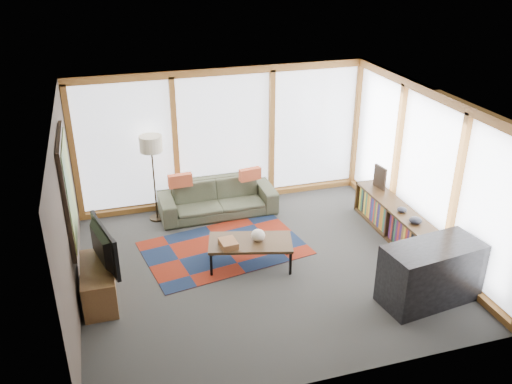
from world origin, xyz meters
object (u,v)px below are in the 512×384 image
object	(u,v)px
bookshelf	(396,222)
bar_counter	(431,273)
tv_console	(99,283)
television	(97,247)
sofa	(218,198)
floor_lamp	(154,179)
coffee_table	(250,253)

from	to	relation	value
bookshelf	bar_counter	xyz separation A→B (m)	(-0.46, -1.71, 0.15)
tv_console	television	size ratio (longest dim) A/B	1.02
sofa	bar_counter	bearing A→B (deg)	-57.19
sofa	floor_lamp	world-z (taller)	floor_lamp
floor_lamp	sofa	bearing A→B (deg)	-5.51
sofa	floor_lamp	distance (m)	1.22
tv_console	floor_lamp	bearing A→B (deg)	63.94
coffee_table	television	xyz separation A→B (m)	(-2.23, -0.22, 0.62)
television	bar_counter	bearing A→B (deg)	-121.38
sofa	bar_counter	world-z (taller)	bar_counter
floor_lamp	bookshelf	distance (m)	4.26
floor_lamp	television	xyz separation A→B (m)	(-1.03, -2.18, 0.04)
tv_console	sofa	bearing A→B (deg)	43.84
floor_lamp	bar_counter	distance (m)	4.89
coffee_table	bookshelf	size ratio (longest dim) A/B	0.56
sofa	tv_console	distance (m)	3.04
coffee_table	bookshelf	bearing A→B (deg)	3.00
coffee_table	bar_counter	size ratio (longest dim) A/B	0.92
television	sofa	bearing A→B (deg)	-60.08
floor_lamp	bookshelf	bearing A→B (deg)	-25.62
bookshelf	bar_counter	world-z (taller)	bar_counter
tv_console	television	bearing A→B (deg)	29.29
bar_counter	television	bearing A→B (deg)	155.37
bookshelf	tv_console	xyz separation A→B (m)	(-4.90, -0.38, -0.02)
coffee_table	bookshelf	xyz separation A→B (m)	(2.61, 0.14, 0.07)
bookshelf	sofa	bearing A→B (deg)	147.51
floor_lamp	tv_console	size ratio (longest dim) A/B	1.49
bookshelf	bar_counter	size ratio (longest dim) A/B	1.65
coffee_table	bookshelf	world-z (taller)	bookshelf
bookshelf	bar_counter	distance (m)	1.78
tv_console	bar_counter	distance (m)	4.64
sofa	bookshelf	world-z (taller)	sofa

